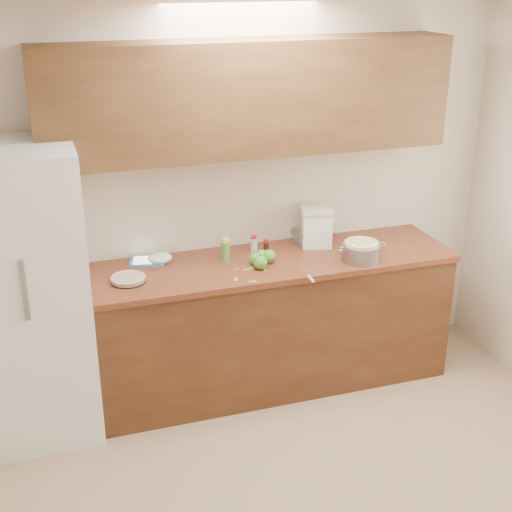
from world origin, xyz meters
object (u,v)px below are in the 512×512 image
object	(u,v)px
pie	(128,279)
colander	(361,251)
flour_canister	(316,226)
tablet	(148,261)

from	to	relation	value
pie	colander	bearing A→B (deg)	-4.93
colander	flour_canister	distance (m)	0.40
pie	flour_canister	xyz separation A→B (m)	(1.33, 0.22, 0.11)
pie	flour_canister	world-z (taller)	flour_canister
pie	tablet	world-z (taller)	pie
pie	flour_canister	bearing A→B (deg)	9.45
pie	tablet	size ratio (longest dim) A/B	0.85
pie	colander	world-z (taller)	colander
pie	colander	distance (m)	1.51
pie	tablet	bearing A→B (deg)	58.30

